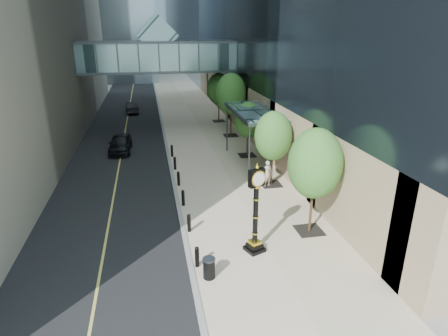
{
  "coord_description": "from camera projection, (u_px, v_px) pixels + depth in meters",
  "views": [
    {
      "loc": [
        -4.37,
        -13.35,
        10.16
      ],
      "look_at": [
        -0.6,
        5.25,
        3.12
      ],
      "focal_mm": 30.0,
      "sensor_mm": 36.0,
      "label": 1
    }
  ],
  "objects": [
    {
      "name": "street_trees",
      "position": [
        246.0,
        110.0,
        31.28
      ],
      "size": [
        3.02,
        28.72,
        6.22
      ],
      "color": "black",
      "rests_on": "sidewalk"
    },
    {
      "name": "curb",
      "position": [
        158.0,
        106.0,
        52.79
      ],
      "size": [
        0.25,
        180.0,
        0.07
      ],
      "primitive_type": "cube",
      "color": "gray",
      "rests_on": "ground"
    },
    {
      "name": "skywalk",
      "position": [
        158.0,
        54.0,
        39.1
      ],
      "size": [
        17.0,
        4.2,
        5.8
      ],
      "color": "#486C73",
      "rests_on": "ground"
    },
    {
      "name": "street_clock",
      "position": [
        255.0,
        215.0,
        17.54
      ],
      "size": [
        1.07,
        1.07,
        4.41
      ],
      "rotation": [
        0.0,
        0.0,
        0.37
      ],
      "color": "black",
      "rests_on": "sidewalk"
    },
    {
      "name": "ground",
      "position": [
        261.0,
        273.0,
        16.61
      ],
      "size": [
        320.0,
        320.0,
        0.0
      ],
      "primitive_type": "plane",
      "color": "gray",
      "rests_on": "ground"
    },
    {
      "name": "car_near",
      "position": [
        120.0,
        143.0,
        32.86
      ],
      "size": [
        1.98,
        4.61,
        1.55
      ],
      "primitive_type": "imported",
      "rotation": [
        0.0,
        0.0,
        -0.03
      ],
      "color": "black",
      "rests_on": "road"
    },
    {
      "name": "pedestrian",
      "position": [
        267.0,
        173.0,
        25.41
      ],
      "size": [
        0.78,
        0.63,
        1.84
      ],
      "primitive_type": "imported",
      "rotation": [
        0.0,
        0.0,
        3.47
      ],
      "color": "#ABA59D",
      "rests_on": "sidewalk"
    },
    {
      "name": "trash_bin",
      "position": [
        209.0,
        269.0,
        16.07
      ],
      "size": [
        0.53,
        0.53,
        0.9
      ],
      "primitive_type": "cylinder",
      "rotation": [
        0.0,
        0.0,
        -0.02
      ],
      "color": "black",
      "rests_on": "sidewalk"
    },
    {
      "name": "sidewalk",
      "position": [
        187.0,
        105.0,
        53.54
      ],
      "size": [
        8.0,
        180.0,
        0.06
      ],
      "primitive_type": "cube",
      "color": "beige",
      "rests_on": "ground"
    },
    {
      "name": "road",
      "position": [
        129.0,
        107.0,
        52.06
      ],
      "size": [
        8.0,
        180.0,
        0.02
      ],
      "primitive_type": "cube",
      "color": "black",
      "rests_on": "ground"
    },
    {
      "name": "entrance_canopy",
      "position": [
        253.0,
        112.0,
        28.67
      ],
      "size": [
        3.0,
        8.0,
        4.38
      ],
      "color": "#383F44",
      "rests_on": "ground"
    },
    {
      "name": "bollard_row",
      "position": [
        181.0,
        188.0,
        24.2
      ],
      "size": [
        0.2,
        16.2,
        0.9
      ],
      "color": "black",
      "rests_on": "sidewalk"
    },
    {
      "name": "car_far",
      "position": [
        132.0,
        107.0,
        48.36
      ],
      "size": [
        1.85,
        4.34,
        1.39
      ],
      "primitive_type": "imported",
      "rotation": [
        0.0,
        0.0,
        3.23
      ],
      "color": "black",
      "rests_on": "road"
    }
  ]
}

